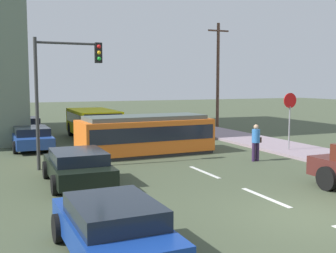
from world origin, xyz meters
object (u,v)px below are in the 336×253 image
(parked_sedan_far, at_px, (31,137))
(utility_pole_mid, at_px, (218,73))
(stop_sign, at_px, (290,109))
(traffic_light_mast, at_px, (63,78))
(city_bus, at_px, (93,122))
(parked_sedan_mid, at_px, (78,166))
(parked_sedan_near, at_px, (112,227))
(parked_sedan_furthest, at_px, (27,126))
(streetcar_tram, at_px, (145,134))
(pedestrian_crossing, at_px, (256,140))

(parked_sedan_far, xyz_separation_m, utility_pole_mid, (14.87, 6.03, 3.66))
(stop_sign, xyz_separation_m, traffic_light_mast, (-11.20, 0.43, 1.52))
(stop_sign, height_order, traffic_light_mast, traffic_light_mast)
(city_bus, xyz_separation_m, parked_sedan_mid, (-3.33, -11.91, -0.41))
(utility_pole_mid, bearing_deg, city_bus, -164.85)
(city_bus, distance_m, parked_sedan_near, 18.82)
(parked_sedan_furthest, bearing_deg, streetcar_tram, -65.78)
(pedestrian_crossing, distance_m, parked_sedan_far, 11.83)
(parked_sedan_far, distance_m, stop_sign, 13.62)
(parked_sedan_mid, height_order, stop_sign, stop_sign)
(parked_sedan_mid, relative_size, stop_sign, 1.45)
(parked_sedan_mid, relative_size, utility_pole_mid, 0.51)
(pedestrian_crossing, height_order, parked_sedan_near, pedestrian_crossing)
(pedestrian_crossing, xyz_separation_m, parked_sedan_near, (-8.80, -7.61, -0.32))
(stop_sign, bearing_deg, parked_sedan_mid, -167.35)
(parked_sedan_mid, bearing_deg, traffic_light_mast, 89.36)
(parked_sedan_mid, distance_m, stop_sign, 11.61)
(streetcar_tram, height_order, city_bus, streetcar_tram)
(parked_sedan_far, height_order, stop_sign, stop_sign)
(parked_sedan_mid, bearing_deg, parked_sedan_far, 94.92)
(city_bus, distance_m, parked_sedan_mid, 12.37)
(city_bus, relative_size, parked_sedan_mid, 1.29)
(streetcar_tram, height_order, parked_sedan_furthest, streetcar_tram)
(pedestrian_crossing, relative_size, parked_sedan_far, 0.36)
(stop_sign, bearing_deg, utility_pole_mid, 76.84)
(streetcar_tram, relative_size, stop_sign, 2.30)
(streetcar_tram, relative_size, utility_pole_mid, 0.81)
(parked_sedan_near, height_order, parked_sedan_mid, same)
(streetcar_tram, height_order, parked_sedan_mid, streetcar_tram)
(city_bus, distance_m, utility_pole_mid, 11.63)
(traffic_light_mast, bearing_deg, pedestrian_crossing, -12.67)
(parked_sedan_near, distance_m, traffic_light_mast, 9.96)
(city_bus, distance_m, parked_sedan_far, 5.15)
(traffic_light_mast, bearing_deg, parked_sedan_mid, -90.64)
(parked_sedan_mid, bearing_deg, parked_sedan_furthest, 91.66)
(parked_sedan_near, relative_size, parked_sedan_furthest, 1.01)
(parked_sedan_near, distance_m, utility_pole_mid, 26.15)
(streetcar_tram, relative_size, parked_sedan_near, 1.63)
(city_bus, xyz_separation_m, pedestrian_crossing, (4.90, -10.80, -0.09))
(parked_sedan_far, bearing_deg, parked_sedan_mid, -85.08)
(parked_sedan_mid, distance_m, utility_pole_mid, 20.79)
(city_bus, distance_m, parked_sedan_furthest, 5.12)
(streetcar_tram, xyz_separation_m, parked_sedan_furthest, (-4.73, 10.51, -0.37))
(parked_sedan_furthest, bearing_deg, pedestrian_crossing, -58.65)
(pedestrian_crossing, height_order, parked_sedan_furthest, pedestrian_crossing)
(streetcar_tram, xyz_separation_m, traffic_light_mast, (-4.25, -1.88, 2.71))
(parked_sedan_mid, height_order, utility_pole_mid, utility_pole_mid)
(utility_pole_mid, bearing_deg, streetcar_tram, -134.51)
(city_bus, relative_size, stop_sign, 1.87)
(streetcar_tram, height_order, stop_sign, stop_sign)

